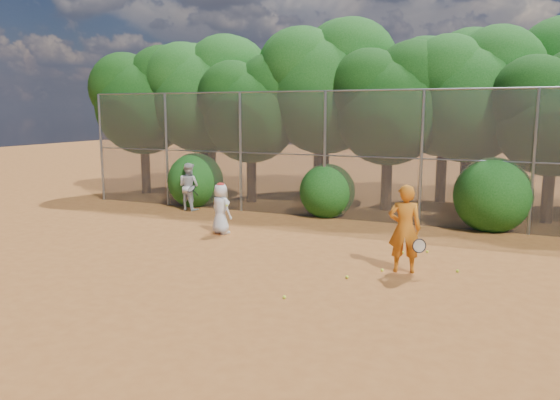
% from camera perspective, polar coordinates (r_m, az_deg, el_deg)
% --- Properties ---
extents(ground, '(80.00, 80.00, 0.00)m').
position_cam_1_polar(ground, '(11.81, -0.45, -7.41)').
color(ground, '#955221').
rests_on(ground, ground).
extents(fence_back, '(20.05, 0.09, 4.03)m').
position_cam_1_polar(fence_back, '(17.05, 7.50, 4.72)').
color(fence_back, gray).
rests_on(fence_back, ground).
extents(tree_0, '(4.38, 3.81, 6.00)m').
position_cam_1_polar(tree_0, '(23.14, -13.97, 10.39)').
color(tree_0, black).
rests_on(tree_0, ground).
extents(tree_1, '(4.64, 4.03, 6.35)m').
position_cam_1_polar(tree_1, '(22.14, -7.95, 11.23)').
color(tree_1, black).
rests_on(tree_1, ground).
extents(tree_2, '(3.99, 3.47, 5.47)m').
position_cam_1_polar(tree_2, '(20.30, -2.89, 9.85)').
color(tree_2, black).
rests_on(tree_2, ground).
extents(tree_3, '(4.89, 4.26, 6.70)m').
position_cam_1_polar(tree_3, '(20.28, 4.91, 12.12)').
color(tree_3, black).
rests_on(tree_3, ground).
extents(tree_4, '(4.19, 3.64, 5.73)m').
position_cam_1_polar(tree_4, '(19.00, 11.52, 10.23)').
color(tree_4, black).
rests_on(tree_4, ground).
extents(tree_5, '(4.51, 3.92, 6.17)m').
position_cam_1_polar(tree_5, '(19.43, 19.42, 10.73)').
color(tree_5, black).
rests_on(tree_5, ground).
extents(tree_6, '(3.86, 3.36, 5.29)m').
position_cam_1_polar(tree_6, '(18.37, 26.91, 8.55)').
color(tree_6, black).
rests_on(tree_6, ground).
extents(tree_9, '(4.83, 4.20, 6.62)m').
position_cam_1_polar(tree_9, '(24.63, -7.11, 11.45)').
color(tree_9, black).
rests_on(tree_9, ground).
extents(tree_10, '(5.15, 4.48, 7.06)m').
position_cam_1_polar(tree_10, '(22.70, 4.33, 12.41)').
color(tree_10, black).
rests_on(tree_10, ground).
extents(tree_11, '(4.64, 4.03, 6.35)m').
position_cam_1_polar(tree_11, '(21.13, 17.05, 11.01)').
color(tree_11, black).
rests_on(tree_11, ground).
extents(bush_0, '(2.00, 2.00, 2.00)m').
position_cam_1_polar(bush_0, '(19.88, -8.82, 2.29)').
color(bush_0, '#154D13').
rests_on(bush_0, ground).
extents(bush_1, '(1.80, 1.80, 1.80)m').
position_cam_1_polar(bush_1, '(17.73, 4.96, 1.19)').
color(bush_1, '#154D13').
rests_on(bush_1, ground).
extents(bush_2, '(2.20, 2.20, 2.20)m').
position_cam_1_polar(bush_2, '(16.79, 21.34, 0.81)').
color(bush_2, '#154D13').
rests_on(bush_2, ground).
extents(player_yellow, '(0.88, 0.60, 1.88)m').
position_cam_1_polar(player_yellow, '(11.81, 12.90, -2.94)').
color(player_yellow, orange).
rests_on(player_yellow, ground).
extents(player_teen, '(0.80, 0.67, 1.44)m').
position_cam_1_polar(player_teen, '(15.24, -6.19, -0.88)').
color(player_teen, silver).
rests_on(player_teen, ground).
extents(player_white, '(0.93, 0.84, 1.64)m').
position_cam_1_polar(player_white, '(18.99, -9.50, 1.40)').
color(player_white, silver).
rests_on(player_white, ground).
extents(ball_0, '(0.07, 0.07, 0.07)m').
position_cam_1_polar(ball_0, '(11.94, 10.62, -7.22)').
color(ball_0, '#CEE82A').
rests_on(ball_0, ground).
extents(ball_1, '(0.07, 0.07, 0.07)m').
position_cam_1_polar(ball_1, '(13.47, 12.71, -5.38)').
color(ball_1, '#CEE82A').
rests_on(ball_1, ground).
extents(ball_2, '(0.07, 0.07, 0.07)m').
position_cam_1_polar(ball_2, '(10.12, 0.45, -10.11)').
color(ball_2, '#CEE82A').
rests_on(ball_2, ground).
extents(ball_3, '(0.07, 0.07, 0.07)m').
position_cam_1_polar(ball_3, '(12.28, 18.06, -7.07)').
color(ball_3, '#CEE82A').
rests_on(ball_3, ground).
extents(ball_4, '(0.07, 0.07, 0.07)m').
position_cam_1_polar(ball_4, '(11.36, 7.01, -7.99)').
color(ball_4, '#CEE82A').
rests_on(ball_4, ground).
extents(ball_5, '(0.07, 0.07, 0.07)m').
position_cam_1_polar(ball_5, '(13.71, 15.13, -5.22)').
color(ball_5, '#CEE82A').
rests_on(ball_5, ground).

